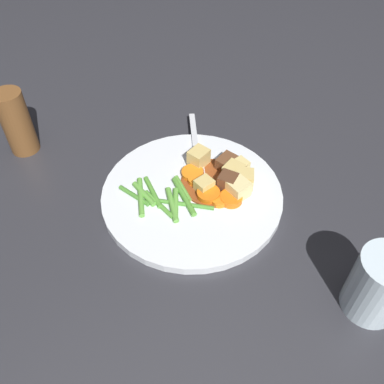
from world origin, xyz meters
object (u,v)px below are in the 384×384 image
(carrot_slice_2, at_px, (231,198))
(meat_chunk_0, at_px, (229,164))
(water_glass, at_px, (379,285))
(dinner_plate, at_px, (192,195))
(carrot_slice_1, at_px, (192,174))
(carrot_slice_0, at_px, (197,180))
(pepper_mill, at_px, (16,122))
(carrot_slice_3, at_px, (208,194))
(meat_chunk_1, at_px, (228,182))
(potato_chunk_5, at_px, (238,188))
(potato_chunk_3, at_px, (204,186))
(potato_chunk_1, at_px, (234,172))
(fork, at_px, (196,147))
(potato_chunk_4, at_px, (244,179))
(potato_chunk_2, at_px, (199,158))
(carrot_slice_4, at_px, (219,200))
(potato_chunk_0, at_px, (239,167))

(carrot_slice_2, height_order, meat_chunk_0, meat_chunk_0)
(meat_chunk_0, height_order, water_glass, water_glass)
(dinner_plate, xyz_separation_m, carrot_slice_1, (0.02, 0.03, 0.01))
(carrot_slice_0, xyz_separation_m, pepper_mill, (-0.21, 0.23, 0.04))
(carrot_slice_3, relative_size, meat_chunk_1, 1.31)
(carrot_slice_1, relative_size, water_glass, 0.37)
(carrot_slice_2, xyz_separation_m, potato_chunk_5, (0.02, 0.01, 0.01))
(potato_chunk_3, height_order, water_glass, water_glass)
(carrot_slice_0, distance_m, carrot_slice_2, 0.06)
(potato_chunk_1, height_order, pepper_mill, pepper_mill)
(carrot_slice_2, bearing_deg, fork, 84.21)
(potato_chunk_5, relative_size, meat_chunk_0, 0.98)
(meat_chunk_1, xyz_separation_m, water_glass, (0.05, -0.25, 0.02))
(carrot_slice_2, relative_size, potato_chunk_4, 1.19)
(potato_chunk_2, xyz_separation_m, meat_chunk_0, (0.04, -0.03, -0.00))
(carrot_slice_4, xyz_separation_m, water_glass, (0.08, -0.23, 0.03))
(carrot_slice_1, relative_size, potato_chunk_0, 1.41)
(potato_chunk_2, bearing_deg, potato_chunk_3, -111.73)
(carrot_slice_0, relative_size, meat_chunk_1, 1.03)
(carrot_slice_2, bearing_deg, potato_chunk_1, 52.41)
(carrot_slice_3, xyz_separation_m, meat_chunk_0, (0.06, 0.04, 0.00))
(carrot_slice_4, distance_m, potato_chunk_1, 0.06)
(potato_chunk_4, bearing_deg, carrot_slice_2, -152.37)
(potato_chunk_0, height_order, potato_chunk_4, potato_chunk_4)
(dinner_plate, relative_size, carrot_slice_2, 8.12)
(potato_chunk_4, bearing_deg, pepper_mill, 135.25)
(carrot_slice_2, bearing_deg, meat_chunk_0, 60.32)
(potato_chunk_5, xyz_separation_m, fork, (-0.00, 0.12, -0.01))
(carrot_slice_0, relative_size, potato_chunk_5, 0.86)
(meat_chunk_1, bearing_deg, dinner_plate, 159.23)
(potato_chunk_3, xyz_separation_m, fork, (0.04, 0.09, -0.01))
(carrot_slice_3, xyz_separation_m, potato_chunk_2, (0.02, 0.07, 0.01))
(potato_chunk_5, distance_m, meat_chunk_1, 0.02)
(potato_chunk_4, xyz_separation_m, meat_chunk_1, (-0.03, 0.01, 0.00))
(pepper_mill, bearing_deg, carrot_slice_3, -51.36)
(carrot_slice_0, xyz_separation_m, carrot_slice_2, (0.03, -0.06, -0.00))
(water_glass, bearing_deg, fork, 97.71)
(fork, bearing_deg, meat_chunk_1, -92.01)
(dinner_plate, xyz_separation_m, potato_chunk_2, (0.04, 0.05, 0.02))
(carrot_slice_1, distance_m, potato_chunk_3, 0.04)
(potato_chunk_1, bearing_deg, meat_chunk_1, -145.26)
(carrot_slice_0, height_order, carrot_slice_3, same)
(potato_chunk_0, height_order, water_glass, water_glass)
(potato_chunk_5, bearing_deg, pepper_mill, 131.98)
(dinner_plate, xyz_separation_m, fork, (0.06, 0.09, 0.01))
(dinner_plate, bearing_deg, carrot_slice_0, 41.23)
(carrot_slice_2, xyz_separation_m, potato_chunk_1, (0.03, 0.04, 0.01))
(potato_chunk_4, relative_size, water_glass, 0.31)
(carrot_slice_1, distance_m, potato_chunk_5, 0.08)
(carrot_slice_0, xyz_separation_m, potato_chunk_0, (0.07, -0.01, 0.01))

